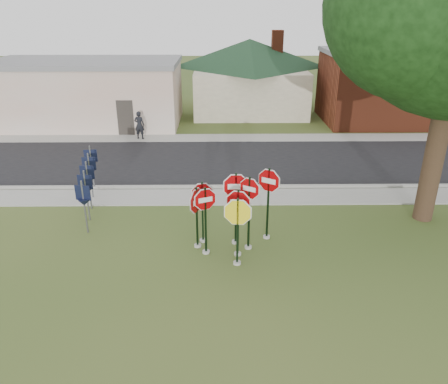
{
  "coord_description": "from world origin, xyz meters",
  "views": [
    {
      "loc": [
        -0.28,
        -11.36,
        7.57
      ],
      "look_at": [
        -0.12,
        2.0,
        1.77
      ],
      "focal_mm": 35.0,
      "sensor_mm": 36.0,
      "label": 1
    }
  ],
  "objects_px": {
    "stop_sign_left": "(205,212)",
    "pedestrian": "(139,125)",
    "stop_sign_center": "(238,214)",
    "stop_sign_yellow": "(238,223)"
  },
  "relations": [
    {
      "from": "stop_sign_yellow",
      "to": "pedestrian",
      "type": "distance_m",
      "value": 14.76
    },
    {
      "from": "stop_sign_left",
      "to": "pedestrian",
      "type": "distance_m",
      "value": 13.79
    },
    {
      "from": "stop_sign_left",
      "to": "stop_sign_yellow",
      "type": "bearing_deg",
      "value": -34.26
    },
    {
      "from": "stop_sign_center",
      "to": "pedestrian",
      "type": "height_order",
      "value": "stop_sign_center"
    },
    {
      "from": "stop_sign_center",
      "to": "stop_sign_left",
      "type": "relative_size",
      "value": 1.0
    },
    {
      "from": "stop_sign_center",
      "to": "stop_sign_yellow",
      "type": "bearing_deg",
      "value": -94.13
    },
    {
      "from": "stop_sign_left",
      "to": "pedestrian",
      "type": "height_order",
      "value": "stop_sign_left"
    },
    {
      "from": "stop_sign_center",
      "to": "stop_sign_yellow",
      "type": "relative_size",
      "value": 1.01
    },
    {
      "from": "stop_sign_center",
      "to": "pedestrian",
      "type": "xyz_separation_m",
      "value": [
        -5.34,
        13.23,
        -0.6
      ]
    },
    {
      "from": "stop_sign_center",
      "to": "pedestrian",
      "type": "relative_size",
      "value": 1.45
    }
  ]
}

